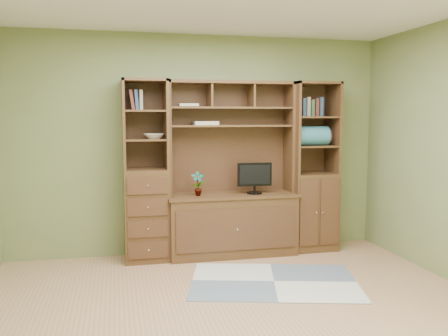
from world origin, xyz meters
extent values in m
cube|color=tan|center=(0.00, 0.00, 0.00)|extent=(4.60, 4.10, 0.04)
cube|color=olive|center=(0.00, 2.00, 1.30)|extent=(4.50, 0.04, 2.60)
cube|color=olive|center=(0.00, -2.00, 1.30)|extent=(4.50, 0.04, 2.60)
cube|color=#4C301A|center=(0.35, 1.73, 1.02)|extent=(1.54, 0.53, 2.05)
cube|color=#4C301A|center=(-0.65, 1.77, 1.02)|extent=(0.50, 0.45, 2.05)
cube|color=#4C301A|center=(1.37, 1.77, 1.02)|extent=(0.55, 0.45, 2.05)
cube|color=#9A9F9F|center=(0.53, 0.71, 0.01)|extent=(1.85, 1.47, 0.01)
cube|color=black|center=(0.61, 1.70, 0.98)|extent=(0.42, 0.20, 0.50)
imported|color=#975833|center=(-0.07, 1.70, 0.87)|extent=(0.15, 0.10, 0.28)
cube|color=beige|center=(0.05, 1.82, 1.56)|extent=(0.28, 0.20, 0.04)
imported|color=silver|center=(-0.55, 1.77, 1.42)|extent=(0.23, 0.23, 0.06)
cube|color=teal|center=(1.33, 1.73, 1.41)|extent=(0.40, 0.23, 0.23)
cube|color=brown|center=(1.44, 1.85, 1.40)|extent=(0.38, 0.21, 0.21)
camera|label=1|loc=(-0.98, -3.62, 1.64)|focal=38.00mm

